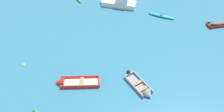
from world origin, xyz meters
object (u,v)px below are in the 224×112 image
motor_launch_white_cluster_inner (117,2)px  rowboat_maroon_far_left (223,23)px  rowboat_grey_near_right (144,90)px  rowboat_red_midfield_right (68,82)px  mooring_buoy_far_field (24,65)px  kayak_turquoise_back_row_center (161,16)px

motor_launch_white_cluster_inner → rowboat_maroon_far_left: 14.69m
rowboat_grey_near_right → rowboat_red_midfield_right: size_ratio=0.82×
mooring_buoy_far_field → motor_launch_white_cluster_inner: bearing=47.7°
mooring_buoy_far_field → rowboat_maroon_far_left: bearing=15.2°
motor_launch_white_cluster_inner → mooring_buoy_far_field: size_ratio=19.52×
rowboat_grey_near_right → rowboat_red_midfield_right: bearing=170.4°
kayak_turquoise_back_row_center → rowboat_red_midfield_right: bearing=-134.9°
rowboat_maroon_far_left → mooring_buoy_far_field: size_ratio=13.19×
rowboat_grey_near_right → motor_launch_white_cluster_inner: bearing=96.7°
rowboat_grey_near_right → mooring_buoy_far_field: 13.30m
rowboat_grey_near_right → rowboat_red_midfield_right: (-7.52, 1.27, 0.01)m
kayak_turquoise_back_row_center → mooring_buoy_far_field: bearing=-152.3°
rowboat_maroon_far_left → mooring_buoy_far_field: bearing=-164.8°
rowboat_red_midfield_right → kayak_turquoise_back_row_center: bearing=45.1°
motor_launch_white_cluster_inner → rowboat_red_midfield_right: bearing=-111.0°
rowboat_maroon_far_left → kayak_turquoise_back_row_center: rowboat_maroon_far_left is taller
rowboat_grey_near_right → rowboat_maroon_far_left: bearing=42.3°
kayak_turquoise_back_row_center → motor_launch_white_cluster_inner: bearing=152.7°
rowboat_maroon_far_left → rowboat_red_midfield_right: size_ratio=0.83×
motor_launch_white_cluster_inner → rowboat_maroon_far_left: bearing=-20.7°
kayak_turquoise_back_row_center → mooring_buoy_far_field: (-16.71, -8.76, -0.17)m
rowboat_maroon_far_left → kayak_turquoise_back_row_center: (-7.79, 2.11, -0.11)m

